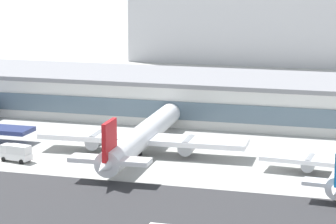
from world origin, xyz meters
The scene contains 4 objects.
terminal_building centered at (16.74, 74.81, 5.10)m, with size 147.68×29.38×10.20m.
distant_hotel_block centered at (42.99, 179.72, 17.42)m, with size 144.15×24.23×34.83m, color #BCBCC1.
airliner_red_tail_gate_1 centered at (19.10, 35.15, 3.45)m, with size 42.05×51.87×10.82m.
service_box_truck_1 centered at (-2.23, 24.07, 1.79)m, with size 6.34×3.56×3.25m.
Camera 1 is at (63.03, -98.57, 37.11)m, focal length 78.82 mm.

